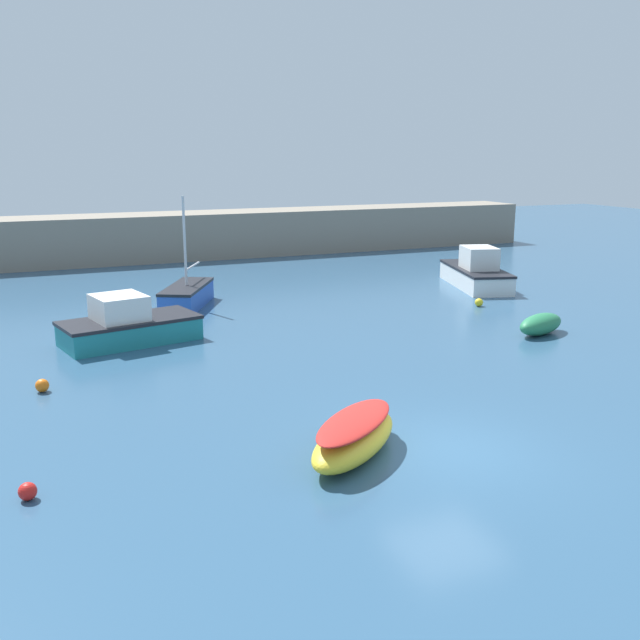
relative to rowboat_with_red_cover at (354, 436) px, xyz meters
name	(u,v)px	position (x,y,z in m)	size (l,w,h in m)	color
ground_plane	(447,454)	(2.11, -0.54, -0.57)	(120.00, 120.00, 0.20)	#2D5170
harbor_breakwater	(165,236)	(2.11, 31.80, 0.96)	(51.17, 3.89, 2.85)	gray
rowboat_with_red_cover	(354,436)	(0.00, 0.00, 0.00)	(3.48, 3.27, 0.93)	yellow
sailboat_short_mast	(187,295)	(0.13, 17.08, 0.04)	(3.24, 4.40, 4.82)	#2D56B7
dinghy_near_pier	(541,324)	(11.12, 7.08, -0.08)	(2.58, 1.72, 0.78)	#287A4C
cabin_cruiser_white	(476,273)	(14.55, 16.03, 0.25)	(3.64, 6.11, 2.06)	white
motorboat_grey_hull	(128,325)	(-3.17, 11.89, 0.18)	(5.10, 3.19, 1.76)	teal
mooring_buoy_yellow	(479,302)	(11.94, 12.08, -0.29)	(0.36, 0.36, 0.36)	yellow
mooring_buoy_orange	(42,386)	(-6.23, 7.39, -0.28)	(0.38, 0.38, 0.38)	orange
mooring_buoy_red	(28,491)	(-6.77, 0.63, -0.29)	(0.36, 0.36, 0.36)	red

